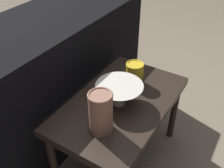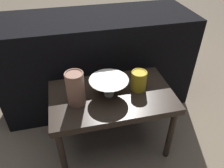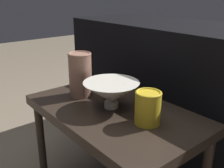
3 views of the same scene
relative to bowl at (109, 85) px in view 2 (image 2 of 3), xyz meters
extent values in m
plane|color=#7F705B|center=(0.02, 0.00, -0.50)|extent=(8.00, 8.00, 0.00)
cube|color=#2D231C|center=(0.02, 0.00, -0.08)|extent=(0.71, 0.43, 0.04)
cylinder|color=#2D231C|center=(-0.31, -0.18, -0.30)|extent=(0.04, 0.04, 0.39)
cylinder|color=#2D231C|center=(0.34, -0.18, -0.30)|extent=(0.04, 0.04, 0.39)
cylinder|color=#2D231C|center=(-0.31, 0.18, -0.30)|extent=(0.04, 0.04, 0.39)
cylinder|color=#2D231C|center=(0.34, 0.18, -0.30)|extent=(0.04, 0.04, 0.39)
cube|color=black|center=(0.02, 0.50, -0.14)|extent=(1.40, 0.50, 0.72)
cylinder|color=silver|center=(0.00, 0.00, -0.05)|extent=(0.06, 0.06, 0.02)
cone|color=silver|center=(0.00, 0.00, 0.00)|extent=(0.22, 0.22, 0.08)
cylinder|color=#996B56|center=(-0.19, -0.03, 0.03)|extent=(0.10, 0.10, 0.19)
torus|color=#996B56|center=(-0.19, -0.03, 0.12)|extent=(0.10, 0.10, 0.01)
cylinder|color=gold|center=(0.18, 0.01, -0.01)|extent=(0.09, 0.09, 0.11)
torus|color=gold|center=(0.18, 0.01, 0.05)|extent=(0.09, 0.09, 0.01)
camera|label=1|loc=(-0.82, -0.47, 0.75)|focal=42.00mm
camera|label=2|loc=(-0.21, -0.95, 0.74)|focal=35.00mm
camera|label=3|loc=(0.74, -0.60, 0.38)|focal=42.00mm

